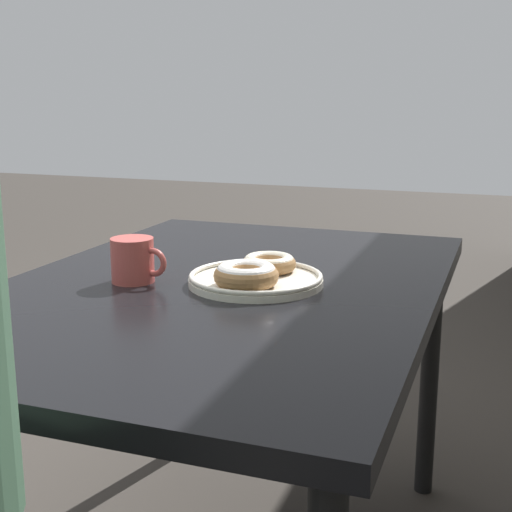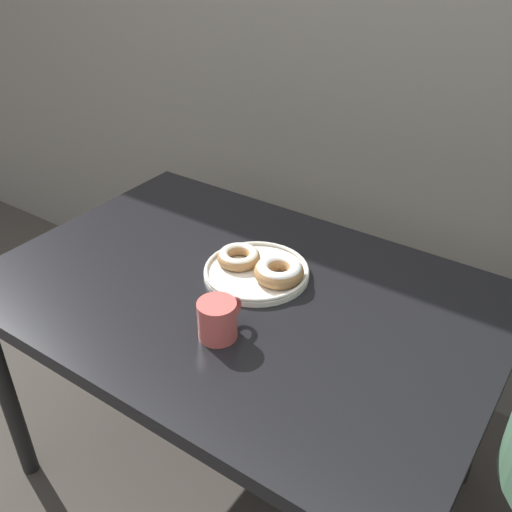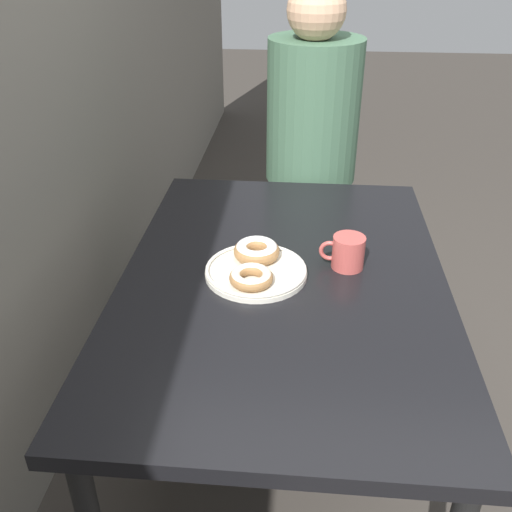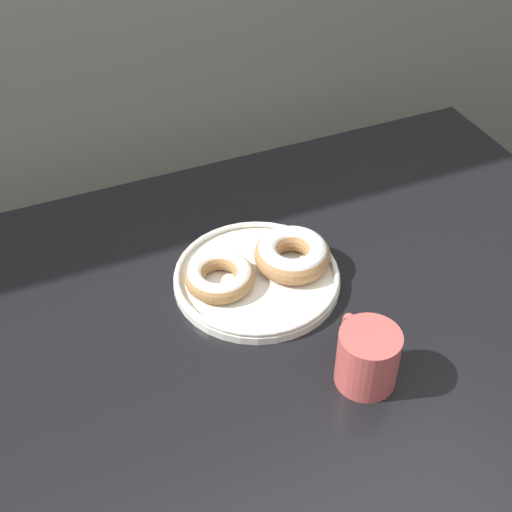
# 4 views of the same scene
# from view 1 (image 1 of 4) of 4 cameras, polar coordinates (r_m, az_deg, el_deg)

# --- Properties ---
(dining_table) EXTENTS (1.28, 0.87, 0.73)m
(dining_table) POSITION_cam_1_polar(r_m,az_deg,el_deg) (1.50, -2.68, -4.60)
(dining_table) COLOR black
(dining_table) RESTS_ON ground_plane
(donut_plate) EXTENTS (0.28, 0.28, 0.06)m
(donut_plate) POSITION_cam_1_polar(r_m,az_deg,el_deg) (1.44, -0.02, -1.46)
(donut_plate) COLOR silver
(donut_plate) RESTS_ON dining_table
(coffee_mug) EXTENTS (0.09, 0.12, 0.09)m
(coffee_mug) POSITION_cam_1_polar(r_m,az_deg,el_deg) (1.49, -9.76, -0.29)
(coffee_mug) COLOR #B74C47
(coffee_mug) RESTS_ON dining_table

